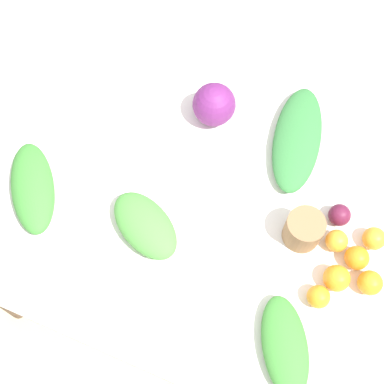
% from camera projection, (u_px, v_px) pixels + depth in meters
% --- Properties ---
extents(ground_plane, '(8.00, 8.00, 0.00)m').
position_uv_depth(ground_plane, '(192.00, 263.00, 2.31)').
color(ground_plane, '#C6B289').
extents(dining_table, '(1.29, 1.06, 0.71)m').
position_uv_depth(dining_table, '(192.00, 205.00, 1.74)').
color(dining_table, silver).
rests_on(dining_table, ground_plane).
extents(cabbage_purple, '(0.14, 0.14, 0.14)m').
position_uv_depth(cabbage_purple, '(214.00, 104.00, 1.72)').
color(cabbage_purple, '#6B2366').
rests_on(cabbage_purple, dining_table).
extents(paper_bag, '(0.11, 0.11, 0.10)m').
position_uv_depth(paper_bag, '(304.00, 229.00, 1.56)').
color(paper_bag, olive).
rests_on(paper_bag, dining_table).
extents(greens_bunch_dandelion, '(0.24, 0.30, 0.06)m').
position_uv_depth(greens_bunch_dandelion, '(285.00, 346.00, 1.44)').
color(greens_bunch_dandelion, '#3D8433').
rests_on(greens_bunch_dandelion, dining_table).
extents(greens_bunch_kale, '(0.29, 0.33, 0.08)m').
position_uv_depth(greens_bunch_kale, '(33.00, 188.00, 1.63)').
color(greens_bunch_kale, '#3D8433').
rests_on(greens_bunch_kale, dining_table).
extents(greens_bunch_chard, '(0.21, 0.42, 0.06)m').
position_uv_depth(greens_bunch_chard, '(297.00, 139.00, 1.72)').
color(greens_bunch_chard, '#337538').
rests_on(greens_bunch_chard, dining_table).
extents(greens_bunch_scallion, '(0.29, 0.24, 0.08)m').
position_uv_depth(greens_bunch_scallion, '(145.00, 225.00, 1.58)').
color(greens_bunch_scallion, '#4C933D').
rests_on(greens_bunch_scallion, dining_table).
extents(beet_root, '(0.07, 0.07, 0.07)m').
position_uv_depth(beet_root, '(339.00, 215.00, 1.60)').
color(beet_root, '#5B1933').
rests_on(beet_root, dining_table).
extents(orange_0, '(0.07, 0.07, 0.07)m').
position_uv_depth(orange_0, '(357.00, 258.00, 1.54)').
color(orange_0, orange).
rests_on(orange_0, dining_table).
extents(orange_1, '(0.07, 0.07, 0.07)m').
position_uv_depth(orange_1, '(318.00, 297.00, 1.50)').
color(orange_1, orange).
rests_on(orange_1, dining_table).
extents(orange_2, '(0.08, 0.08, 0.08)m').
position_uv_depth(orange_2, '(337.00, 278.00, 1.51)').
color(orange_2, orange).
rests_on(orange_2, dining_table).
extents(orange_3, '(0.07, 0.07, 0.07)m').
position_uv_depth(orange_3, '(374.00, 238.00, 1.57)').
color(orange_3, orange).
rests_on(orange_3, dining_table).
extents(orange_4, '(0.07, 0.07, 0.07)m').
position_uv_depth(orange_4, '(370.00, 283.00, 1.51)').
color(orange_4, orange).
rests_on(orange_4, dining_table).
extents(orange_5, '(0.07, 0.07, 0.07)m').
position_uv_depth(orange_5, '(337.00, 241.00, 1.57)').
color(orange_5, orange).
rests_on(orange_5, dining_table).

